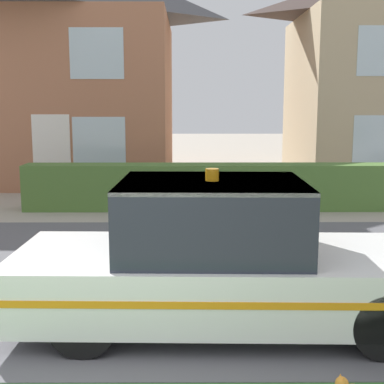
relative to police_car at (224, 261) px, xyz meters
name	(u,v)px	position (x,y,z in m)	size (l,w,h in m)	color
road_strip	(130,271)	(-1.23, 1.91, -0.72)	(28.00, 6.27, 0.01)	#5B5B60
garden_hedge	(208,187)	(0.06, 6.46, -0.21)	(8.27, 0.71, 1.03)	#4C7233
police_car	(224,261)	(0.00, 0.00, 0.00)	(4.60, 1.83, 1.70)	black
house_left	(44,58)	(-4.90, 11.68, 3.06)	(8.19, 6.22, 7.40)	#A86B4C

